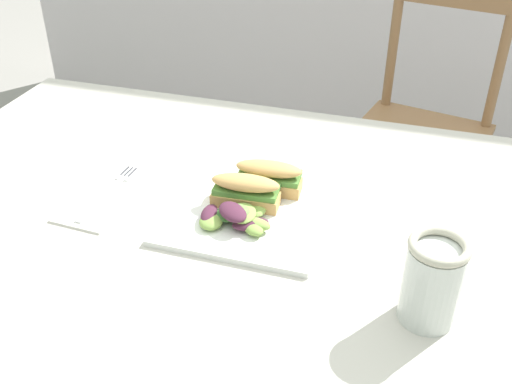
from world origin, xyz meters
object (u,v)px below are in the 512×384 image
Objects in this scene: plate_lunch at (249,212)px; sandwich_half_front at (246,190)px; dining_table at (260,276)px; mason_jar_iced_tea at (432,285)px; fork_on_napkin at (112,188)px; chair_wooden_far at (422,131)px; sandwich_half_back at (269,176)px.

sandwich_half_front is at bearing 126.90° from plate_lunch.
dining_table is 0.12m from plate_lunch.
plate_lunch is 2.08× the size of mason_jar_iced_tea.
chair_wooden_far is at bearing 62.54° from fork_on_napkin.
chair_wooden_far is 7.30× the size of sandwich_half_back.
fork_on_napkin is at bearing -176.24° from sandwich_half_front.
chair_wooden_far is 4.69× the size of fork_on_napkin.
dining_table is 0.16m from sandwich_half_front.
fork_on_napkin is (-0.28, 0.01, 0.12)m from dining_table.
chair_wooden_far reaches higher than plate_lunch.
sandwich_half_front is 0.94× the size of mason_jar_iced_tea.
dining_table is at bearing -103.19° from chair_wooden_far.
dining_table is 5.28× the size of plate_lunch.
chair_wooden_far is (0.24, 1.01, -0.18)m from dining_table.
plate_lunch is 0.26m from fork_on_napkin.
fork_on_napkin is at bearing 177.08° from dining_table.
dining_table is 7.53× the size of fork_on_napkin.
chair_wooden_far reaches higher than fork_on_napkin.
chair_wooden_far reaches higher than sandwich_half_back.
plate_lunch is at bearing -53.10° from sandwich_half_front.
sandwich_half_front reaches higher than plate_lunch.
sandwich_half_front is (-0.01, 0.01, 0.03)m from plate_lunch.
sandwich_half_front reaches higher than dining_table.
sandwich_half_back reaches higher than dining_table.
dining_table is 0.31m from fork_on_napkin.
plate_lunch is at bearing -104.78° from chair_wooden_far.
sandwich_half_front is at bearing 150.93° from mason_jar_iced_tea.
chair_wooden_far is 1.21m from mason_jar_iced_tea.
sandwich_half_front is (-0.04, 0.03, 0.15)m from dining_table.
sandwich_half_front is at bearing 3.76° from fork_on_napkin.
sandwich_half_back is (-0.01, 0.09, 0.15)m from dining_table.
mason_jar_iced_tea is (0.29, -0.23, 0.02)m from sandwich_half_back.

